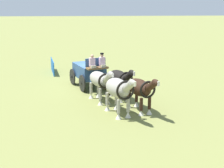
# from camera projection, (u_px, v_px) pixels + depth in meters

# --- Properties ---
(ground_plane) EXTENTS (220.00, 220.00, 0.00)m
(ground_plane) POSITION_uv_depth(u_px,v_px,m) (89.00, 87.00, 23.65)
(ground_plane) COLOR olive
(show_wagon) EXTENTS (5.60, 2.85, 2.61)m
(show_wagon) POSITION_uv_depth(u_px,v_px,m) (90.00, 72.00, 23.22)
(show_wagon) COLOR #2D4C7A
(show_wagon) RESTS_ON ground
(draft_horse_rear_near) EXTENTS (3.12, 1.58, 2.14)m
(draft_horse_rear_near) POSITION_uv_depth(u_px,v_px,m) (120.00, 79.00, 20.32)
(draft_horse_rear_near) COLOR black
(draft_horse_rear_near) RESTS_ON ground
(draft_horse_rear_off) EXTENTS (3.11, 1.57, 2.18)m
(draft_horse_rear_off) POSITION_uv_depth(u_px,v_px,m) (100.00, 80.00, 19.80)
(draft_horse_rear_off) COLOR #9E998E
(draft_horse_rear_off) RESTS_ON ground
(draft_horse_lead_near) EXTENTS (3.04, 1.56, 2.16)m
(draft_horse_lead_near) POSITION_uv_depth(u_px,v_px,m) (140.00, 89.00, 18.02)
(draft_horse_lead_near) COLOR #331E14
(draft_horse_lead_near) RESTS_ON ground
(draft_horse_lead_off) EXTENTS (3.06, 1.64, 2.28)m
(draft_horse_lead_off) POSITION_uv_depth(u_px,v_px,m) (118.00, 89.00, 17.49)
(draft_horse_lead_off) COLOR #9E998E
(draft_horse_lead_off) RESTS_ON ground
(sponsor_banner) EXTENTS (3.17, 0.57, 1.10)m
(sponsor_banner) POSITION_uv_depth(u_px,v_px,m) (53.00, 66.00, 28.06)
(sponsor_banner) COLOR #1959B2
(sponsor_banner) RESTS_ON ground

